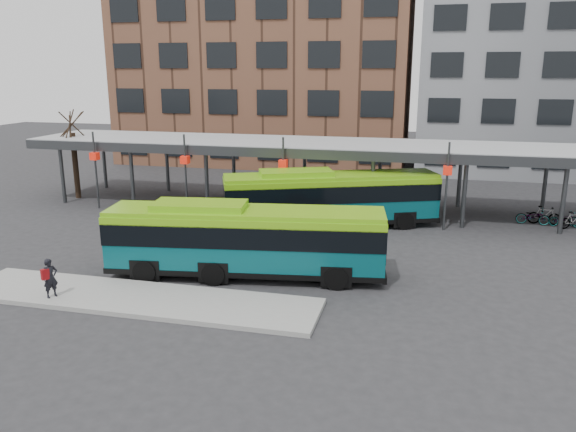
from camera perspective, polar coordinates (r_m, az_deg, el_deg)
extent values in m
plane|color=#28282B|center=(23.00, 0.83, -7.00)|extent=(120.00, 120.00, 0.00)
cube|color=gray|center=(22.23, -15.08, -8.08)|extent=(14.00, 3.00, 0.18)
cube|color=#999B9E|center=(34.46, 5.75, 7.13)|extent=(40.00, 6.00, 0.35)
cube|color=#383A3D|center=(31.54, 4.96, 6.17)|extent=(40.00, 0.15, 0.55)
cylinder|color=#383A3D|center=(39.28, -21.95, 3.97)|extent=(0.24, 0.24, 3.80)
cylinder|color=#383A3D|center=(43.38, -18.16, 5.23)|extent=(0.24, 0.24, 3.80)
cylinder|color=#383A3D|center=(36.61, -15.55, 3.78)|extent=(0.24, 0.24, 3.80)
cylinder|color=#383A3D|center=(40.97, -12.17, 5.11)|extent=(0.24, 0.24, 3.80)
cylinder|color=#383A3D|center=(34.47, -8.25, 3.51)|extent=(0.24, 0.24, 3.80)
cylinder|color=#383A3D|center=(39.07, -5.53, 4.91)|extent=(0.24, 0.24, 3.80)
cylinder|color=#383A3D|center=(32.94, -0.14, 3.15)|extent=(0.24, 0.24, 3.80)
cylinder|color=#383A3D|center=(37.73, 1.69, 4.63)|extent=(0.24, 0.24, 3.80)
cylinder|color=#383A3D|center=(32.13, 8.55, 2.69)|extent=(0.24, 0.24, 3.80)
cylinder|color=#383A3D|center=(37.03, 9.30, 4.25)|extent=(0.24, 0.24, 3.80)
cylinder|color=#383A3D|center=(32.09, 17.47, 2.15)|extent=(0.24, 0.24, 3.80)
cylinder|color=#383A3D|center=(36.99, 17.05, 3.78)|extent=(0.24, 0.24, 3.80)
cylinder|color=#383A3D|center=(32.82, 26.20, 1.57)|extent=(0.24, 0.24, 3.80)
cylinder|color=#383A3D|center=(37.62, 24.67, 3.25)|extent=(0.24, 0.24, 3.80)
cylinder|color=#383A3D|center=(36.87, -18.93, 4.39)|extent=(0.12, 0.12, 4.80)
cube|color=red|center=(36.74, -19.05, 5.77)|extent=(0.45, 0.45, 0.45)
cylinder|color=#383A3D|center=(34.04, -10.35, 4.14)|extent=(0.12, 0.12, 4.80)
cube|color=red|center=(33.89, -10.42, 5.64)|extent=(0.45, 0.45, 0.45)
cylinder|color=#383A3D|center=(32.08, -0.49, 3.74)|extent=(0.12, 0.12, 4.80)
cube|color=red|center=(31.93, -0.49, 5.33)|extent=(0.45, 0.45, 0.45)
cylinder|color=#383A3D|center=(31.16, 15.79, 2.85)|extent=(0.12, 0.12, 4.80)
cube|color=red|center=(30.99, 15.91, 4.48)|extent=(0.45, 0.45, 0.45)
cylinder|color=black|center=(40.44, -20.77, 4.79)|extent=(0.36, 0.36, 4.40)
cylinder|color=black|center=(40.06, -20.99, 8.45)|extent=(0.08, 1.63, 1.59)
cylinder|color=black|center=(40.20, -21.04, 8.46)|extent=(1.63, 0.13, 1.59)
cylinder|color=black|center=(40.17, -21.24, 8.44)|extent=(0.15, 1.63, 1.59)
cylinder|color=black|center=(40.04, -21.20, 8.43)|extent=(1.63, 0.10, 1.59)
cube|color=brown|center=(54.91, -1.93, 17.32)|extent=(26.00, 14.00, 22.00)
cube|color=slate|center=(54.03, 26.72, 14.80)|extent=(24.00, 14.00, 20.00)
cube|color=#074B52|center=(23.52, -4.32, -2.60)|extent=(11.67, 3.98, 2.38)
cube|color=black|center=(23.38, -4.34, -1.48)|extent=(11.72, 4.05, 0.91)
cube|color=#71B712|center=(23.17, -4.38, 0.44)|extent=(11.65, 3.89, 0.19)
cube|color=#71B712|center=(23.52, -8.97, 1.00)|extent=(4.02, 2.24, 0.33)
cube|color=black|center=(23.86, -4.27, -5.07)|extent=(11.73, 4.05, 0.23)
cylinder|color=black|center=(22.43, 4.92, -6.32)|extent=(0.98, 0.42, 0.95)
cylinder|color=black|center=(24.62, 5.00, -4.38)|extent=(0.98, 0.42, 0.95)
cylinder|color=black|center=(23.00, -7.59, -5.85)|extent=(0.98, 0.42, 0.95)
cylinder|color=black|center=(25.14, -6.40, -4.01)|extent=(0.98, 0.42, 0.95)
cylinder|color=black|center=(23.80, -14.35, -5.49)|extent=(0.98, 0.42, 0.95)
cylinder|color=black|center=(25.87, -12.62, -3.74)|extent=(0.98, 0.42, 0.95)
cube|color=#074B52|center=(30.98, 4.37, 1.70)|extent=(11.69, 6.66, 2.43)
cube|color=black|center=(30.87, 4.39, 2.58)|extent=(11.76, 6.73, 0.92)
cube|color=#71B712|center=(30.71, 4.42, 4.08)|extent=(11.65, 6.57, 0.19)
cube|color=#71B712|center=(30.31, 0.84, 4.35)|extent=(4.25, 3.09, 0.34)
cube|color=black|center=(31.24, 4.33, -0.26)|extent=(11.77, 6.74, 0.23)
cylinder|color=black|center=(31.23, 11.78, -0.48)|extent=(1.01, 0.64, 0.97)
cylinder|color=black|center=(33.39, 10.39, 0.57)|extent=(1.01, 0.64, 0.97)
cylinder|color=black|center=(29.88, 2.66, -0.87)|extent=(1.01, 0.64, 0.97)
cylinder|color=black|center=(32.13, 1.84, 0.25)|extent=(1.01, 0.64, 0.97)
cylinder|color=black|center=(29.47, -2.90, -1.10)|extent=(1.01, 0.64, 0.97)
cylinder|color=black|center=(31.75, -3.33, 0.06)|extent=(1.01, 0.64, 0.97)
imported|color=black|center=(22.91, -22.99, -5.82)|extent=(0.59, 0.66, 1.50)
cube|color=maroon|center=(22.78, -23.45, -5.45)|extent=(0.28, 0.32, 0.40)
imported|color=slate|center=(34.41, 23.62, -0.05)|extent=(1.84, 0.81, 0.94)
imported|color=slate|center=(34.69, 24.59, 0.06)|extent=(1.80, 0.65, 1.06)
imported|color=slate|center=(34.75, 26.22, -0.27)|extent=(1.71, 0.86, 0.86)
imported|color=slate|center=(34.44, 27.04, -0.38)|extent=(1.70, 0.94, 0.98)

